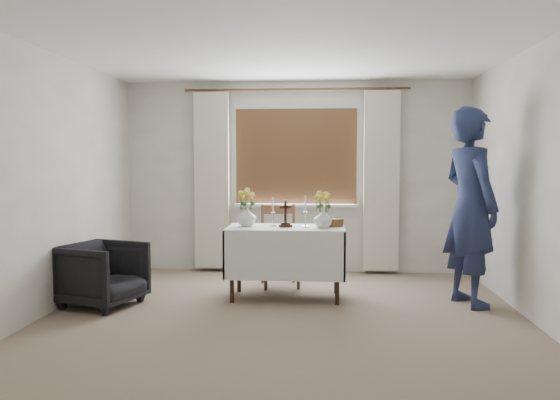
{
  "coord_description": "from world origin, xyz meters",
  "views": [
    {
      "loc": [
        0.36,
        -4.67,
        1.45
      ],
      "look_at": [
        -0.08,
        0.85,
        1.06
      ],
      "focal_mm": 35.0,
      "sensor_mm": 36.0,
      "label": 1
    }
  ],
  "objects_px": {
    "wooden_chair": "(280,246)",
    "wooden_cross": "(285,214)",
    "altar_table": "(286,262)",
    "flower_vase_left": "(247,216)",
    "armchair": "(103,274)",
    "flower_vase_right": "(323,218)",
    "person": "(470,207)"
  },
  "relations": [
    {
      "from": "altar_table",
      "to": "armchair",
      "type": "xyz_separation_m",
      "value": [
        -1.81,
        -0.46,
        -0.06
      ]
    },
    {
      "from": "wooden_cross",
      "to": "wooden_chair",
      "type": "bearing_deg",
      "value": 86.46
    },
    {
      "from": "wooden_cross",
      "to": "person",
      "type": "bearing_deg",
      "value": -17.12
    },
    {
      "from": "flower_vase_left",
      "to": "flower_vase_right",
      "type": "xyz_separation_m",
      "value": [
        0.81,
        -0.08,
        -0.01
      ]
    },
    {
      "from": "wooden_chair",
      "to": "wooden_cross",
      "type": "bearing_deg",
      "value": -91.54
    },
    {
      "from": "altar_table",
      "to": "wooden_chair",
      "type": "relative_size",
      "value": 1.31
    },
    {
      "from": "altar_table",
      "to": "armchair",
      "type": "bearing_deg",
      "value": -165.64
    },
    {
      "from": "armchair",
      "to": "person",
      "type": "xyz_separation_m",
      "value": [
        3.68,
        0.34,
        0.68
      ]
    },
    {
      "from": "armchair",
      "to": "flower_vase_right",
      "type": "xyz_separation_m",
      "value": [
        2.2,
        0.41,
        0.54
      ]
    },
    {
      "from": "altar_table",
      "to": "flower_vase_left",
      "type": "height_order",
      "value": "flower_vase_left"
    },
    {
      "from": "armchair",
      "to": "wooden_cross",
      "type": "distance_m",
      "value": 1.95
    },
    {
      "from": "person",
      "to": "flower_vase_right",
      "type": "relative_size",
      "value": 10.06
    },
    {
      "from": "person",
      "to": "wooden_cross",
      "type": "distance_m",
      "value": 1.88
    },
    {
      "from": "altar_table",
      "to": "wooden_chair",
      "type": "height_order",
      "value": "wooden_chair"
    },
    {
      "from": "altar_table",
      "to": "flower_vase_left",
      "type": "xyz_separation_m",
      "value": [
        -0.42,
        0.03,
        0.49
      ]
    },
    {
      "from": "wooden_chair",
      "to": "altar_table",
      "type": "bearing_deg",
      "value": -90.97
    },
    {
      "from": "altar_table",
      "to": "flower_vase_left",
      "type": "bearing_deg",
      "value": 176.56
    },
    {
      "from": "person",
      "to": "wooden_cross",
      "type": "bearing_deg",
      "value": 66.28
    },
    {
      "from": "armchair",
      "to": "person",
      "type": "bearing_deg",
      "value": -66.85
    },
    {
      "from": "armchair",
      "to": "flower_vase_right",
      "type": "distance_m",
      "value": 2.3
    },
    {
      "from": "wooden_cross",
      "to": "flower_vase_left",
      "type": "distance_m",
      "value": 0.42
    },
    {
      "from": "armchair",
      "to": "wooden_cross",
      "type": "height_order",
      "value": "wooden_cross"
    },
    {
      "from": "person",
      "to": "flower_vase_left",
      "type": "bearing_deg",
      "value": 66.0
    },
    {
      "from": "armchair",
      "to": "person",
      "type": "distance_m",
      "value": 3.76
    },
    {
      "from": "wooden_cross",
      "to": "flower_vase_right",
      "type": "height_order",
      "value": "wooden_cross"
    },
    {
      "from": "wooden_cross",
      "to": "flower_vase_right",
      "type": "xyz_separation_m",
      "value": [
        0.39,
        -0.05,
        -0.04
      ]
    },
    {
      "from": "person",
      "to": "altar_table",
      "type": "bearing_deg",
      "value": 65.95
    },
    {
      "from": "flower_vase_left",
      "to": "armchair",
      "type": "bearing_deg",
      "value": -160.62
    },
    {
      "from": "altar_table",
      "to": "armchair",
      "type": "distance_m",
      "value": 1.87
    },
    {
      "from": "altar_table",
      "to": "wooden_chair",
      "type": "bearing_deg",
      "value": 100.73
    },
    {
      "from": "wooden_chair",
      "to": "wooden_cross",
      "type": "relative_size",
      "value": 3.35
    },
    {
      "from": "flower_vase_left",
      "to": "flower_vase_right",
      "type": "height_order",
      "value": "flower_vase_left"
    }
  ]
}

